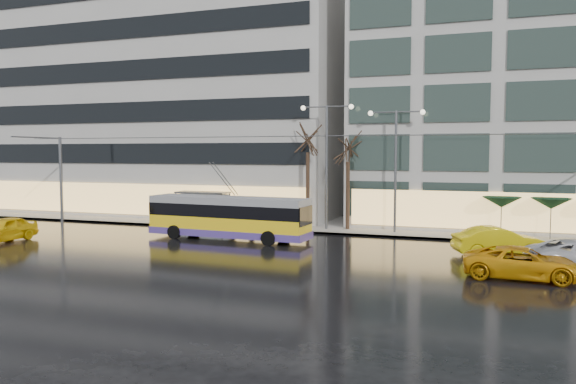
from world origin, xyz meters
The scene contains 20 objects.
ground centered at (0.00, 0.00, 0.00)m, with size 140.00×140.00×0.00m, color black.
sidewalk centered at (2.00, 14.00, 0.07)m, with size 80.00×10.00×0.15m, color gray.
kerb centered at (2.00, 9.05, 0.07)m, with size 80.00×0.10×0.15m, color slate.
building_left centered at (-16.00, 19.00, 11.15)m, with size 34.00×14.00×22.00m, color #A9A7A2.
building_right centered at (19.00, 19.00, 12.65)m, with size 32.00×14.00×25.00m, color #A9A7A2.
trolleybus centered at (-2.96, 4.58, 1.39)m, with size 11.18×4.65×5.13m.
catenary centered at (1.00, 7.94, 4.25)m, with size 42.24×5.12×7.00m.
bus_shelter centered at (-8.38, 10.69, 1.96)m, with size 4.20×1.60×2.51m.
street_lamp_near centered at (2.00, 10.80, 5.99)m, with size 3.96×0.36×9.03m.
street_lamp_far centered at (7.00, 10.80, 5.71)m, with size 3.96×0.36×8.53m.
tree_a centered at (0.50, 11.00, 7.09)m, with size 3.20×3.20×8.40m.
tree_b centered at (3.50, 11.20, 6.40)m, with size 3.20×3.20×7.70m.
parasol_a centered at (14.00, 11.00, 2.45)m, with size 2.50×2.50×2.65m.
parasol_b centered at (17.00, 11.00, 2.45)m, with size 2.50×2.50×2.65m.
taxi_a centered at (-16.21, -1.13, 0.80)m, with size 1.89×4.69×1.60m, color yellow.
taxi_b centered at (13.73, 4.44, 0.81)m, with size 1.71×4.89×1.61m, color yellow.
taxi_c centered at (14.69, -1.35, 0.73)m, with size 2.42×5.25×1.46m, color orange.
pedestrian_a centered at (-5.30, 10.23, 1.61)m, with size 0.96×0.98×2.19m.
pedestrian_b centered at (-4.41, 11.95, 1.02)m, with size 0.88×0.71×1.74m.
pedestrian_c centered at (-9.18, 11.14, 1.26)m, with size 1.12×0.95×2.11m.
Camera 1 is at (13.01, -28.69, 5.77)m, focal length 35.00 mm.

